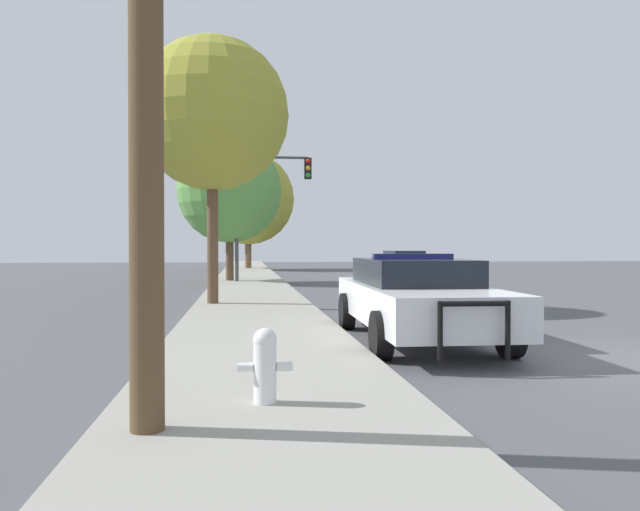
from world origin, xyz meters
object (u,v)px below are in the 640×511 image
Objects in this scene: fire_hydrant at (265,363)px; car_background_oncoming at (405,264)px; traffic_light at (266,192)px; tree_sidewalk_near at (212,114)px; police_car at (416,296)px; tree_sidewalk_far at (248,199)px; tree_sidewalk_mid at (230,191)px.

fire_hydrant is 0.17× the size of car_background_oncoming.
tree_sidewalk_near reaches higher than traffic_light.
traffic_light is at bearing 80.27° from tree_sidewalk_near.
police_car is 32.78m from tree_sidewalk_far.
tree_sidewalk_near is (-8.36, -12.44, 4.23)m from car_background_oncoming.
car_background_oncoming is 0.60× the size of tree_sidewalk_near.
tree_sidewalk_far is at bearing -65.26° from car_background_oncoming.
traffic_light is 7.67m from car_background_oncoming.
tree_sidewalk_mid is at bearing 88.90° from tree_sidewalk_near.
fire_hydrant is at bearing -84.67° from tree_sidewalk_near.
police_car is 1.34× the size of car_background_oncoming.
tree_sidewalk_mid is 0.90× the size of tree_sidewalk_near.
car_background_oncoming is at bearing -62.57° from tree_sidewalk_far.
traffic_light is at bearing 16.28° from car_background_oncoming.
traffic_light is 0.79× the size of tree_sidewalk_near.
tree_sidewalk_mid is (-1.53, 0.72, 0.10)m from traffic_light.
tree_sidewalk_near reaches higher than car_background_oncoming.
tree_sidewalk_near is (-1.14, -26.37, 0.14)m from tree_sidewalk_far.
traffic_light is (-1.91, 16.22, 3.13)m from police_car.
tree_sidewalk_far is (-0.61, 16.21, 0.96)m from traffic_light.
fire_hydrant is 37.04m from tree_sidewalk_far.
traffic_light is 1.70m from tree_sidewalk_mid.
tree_sidewalk_far reaches higher than traffic_light.
traffic_light is 0.88× the size of tree_sidewalk_mid.
traffic_light is at bearing -87.86° from tree_sidewalk_far.
car_background_oncoming is 0.52× the size of tree_sidewalk_far.
tree_sidewalk_far reaches higher than police_car.
tree_sidewalk_mid is at bearing -77.35° from police_car.
traffic_light reaches higher than fire_hydrant.
fire_hydrant is at bearing 59.56° from police_car.
tree_sidewalk_near is at bearing -92.46° from tree_sidewalk_far.
police_car is 8.24m from tree_sidewalk_near.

